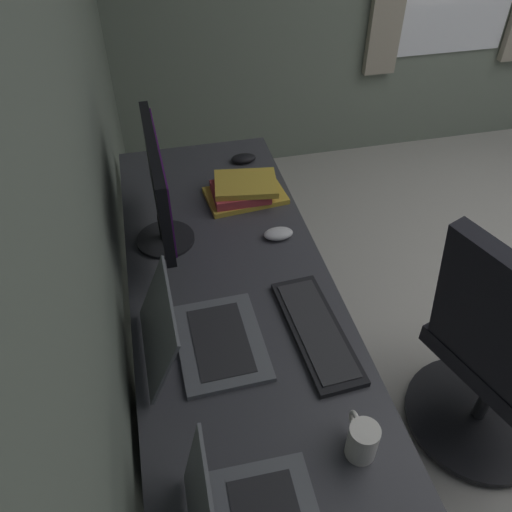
# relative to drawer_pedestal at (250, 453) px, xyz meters

# --- Properties ---
(wall_back) EXTENTS (4.96, 0.10, 2.60)m
(wall_back) POSITION_rel_drawer_pedestal_xyz_m (0.06, 0.36, 0.95)
(wall_back) COLOR slate
(wall_back) RESTS_ON ground
(desk) EXTENTS (2.03, 0.64, 0.73)m
(desk) POSITION_rel_drawer_pedestal_xyz_m (0.24, -0.03, 0.31)
(desk) COLOR #38383D
(desk) RESTS_ON ground
(drawer_pedestal) EXTENTS (0.40, 0.51, 0.69)m
(drawer_pedestal) POSITION_rel_drawer_pedestal_xyz_m (0.00, 0.00, 0.00)
(drawer_pedestal) COLOR #38383D
(drawer_pedestal) RESTS_ON ground
(monitor_primary) EXTENTS (0.53, 0.20, 0.39)m
(monitor_primary) POSITION_rel_drawer_pedestal_xyz_m (0.63, 0.15, 0.61)
(monitor_primary) COLOR black
(monitor_primary) RESTS_ON desk
(laptop_leftmost) EXTENTS (0.33, 0.34, 0.22)m
(laptop_leftmost) POSITION_rel_drawer_pedestal_xyz_m (0.14, 0.12, 0.43)
(laptop_leftmost) COLOR #595B60
(laptop_leftmost) RESTS_ON desk
(keyboard_main) EXTENTS (0.43, 0.16, 0.02)m
(keyboard_main) POSITION_rel_drawer_pedestal_xyz_m (0.12, -0.23, 0.39)
(keyboard_main) COLOR black
(keyboard_main) RESTS_ON desk
(mouse_main) EXTENTS (0.06, 0.10, 0.03)m
(mouse_main) POSITION_rel_drawer_pedestal_xyz_m (0.56, -0.23, 0.40)
(mouse_main) COLOR silver
(mouse_main) RESTS_ON desk
(mouse_spare) EXTENTS (0.06, 0.10, 0.03)m
(mouse_spare) POSITION_rel_drawer_pedestal_xyz_m (1.07, -0.22, 0.40)
(mouse_spare) COLOR black
(mouse_spare) RESTS_ON desk
(book_stack_near) EXTENTS (0.22, 0.31, 0.08)m
(book_stack_near) POSITION_rel_drawer_pedestal_xyz_m (0.81, -0.16, 0.42)
(book_stack_near) COLOR gold
(book_stack_near) RESTS_ON desk
(coffee_mug) EXTENTS (0.11, 0.07, 0.10)m
(coffee_mug) POSITION_rel_drawer_pedestal_xyz_m (-0.25, -0.21, 0.43)
(coffee_mug) COLOR silver
(coffee_mug) RESTS_ON desk
(office_chair) EXTENTS (0.56, 0.60, 0.97)m
(office_chair) POSITION_rel_drawer_pedestal_xyz_m (0.08, -0.87, 0.11)
(office_chair) COLOR black
(office_chair) RESTS_ON ground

